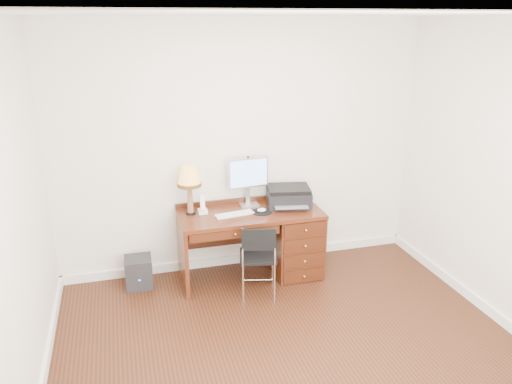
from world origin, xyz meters
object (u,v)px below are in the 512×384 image
object	(u,v)px
monitor	(248,176)
phone	(203,208)
leg_lamp	(189,179)
chair	(260,253)
printer	(289,196)
equipment_box	(139,272)
desk	(279,238)

from	to	relation	value
monitor	phone	xyz separation A→B (m)	(-0.53, -0.13, -0.27)
leg_lamp	chair	world-z (taller)	leg_lamp
monitor	chair	bearing A→B (deg)	-101.49
printer	phone	bearing A→B (deg)	-169.74
printer	equipment_box	world-z (taller)	printer
leg_lamp	chair	size ratio (longest dim) A/B	0.66
desk	chair	xyz separation A→B (m)	(-0.34, -0.43, 0.06)
monitor	equipment_box	distance (m)	1.54
monitor	leg_lamp	size ratio (longest dim) A/B	1.02
leg_lamp	equipment_box	xyz separation A→B (m)	(-0.57, -0.02, -0.97)
desk	chair	distance (m)	0.55
chair	equipment_box	size ratio (longest dim) A/B	2.44
phone	chair	size ratio (longest dim) A/B	0.25
printer	equipment_box	distance (m)	1.78
chair	monitor	bearing A→B (deg)	99.10
desk	equipment_box	world-z (taller)	desk
monitor	printer	world-z (taller)	monitor
desk	chair	size ratio (longest dim) A/B	1.92
printer	leg_lamp	world-z (taller)	leg_lamp
printer	leg_lamp	size ratio (longest dim) A/B	1.02
desk	equipment_box	bearing A→B (deg)	176.36
desk	leg_lamp	distance (m)	1.18
printer	chair	xyz separation A→B (m)	(-0.47, -0.52, -0.38)
phone	chair	world-z (taller)	phone
chair	phone	bearing A→B (deg)	145.95
phone	chair	distance (m)	0.78
desk	leg_lamp	bearing A→B (deg)	172.87
monitor	leg_lamp	world-z (taller)	monitor
monitor	chair	distance (m)	0.89
monitor	phone	size ratio (longest dim) A/B	2.65
printer	chair	size ratio (longest dim) A/B	0.67
printer	chair	distance (m)	0.80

